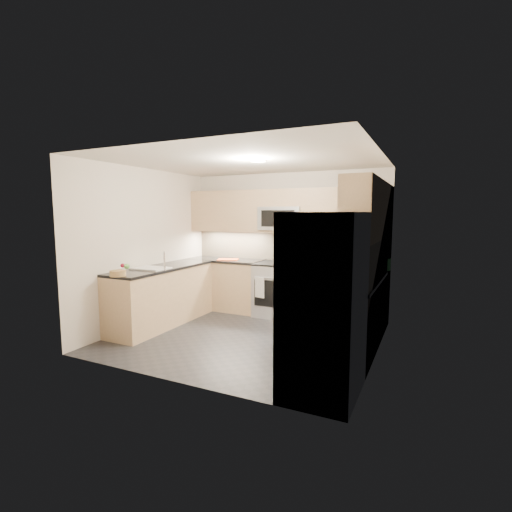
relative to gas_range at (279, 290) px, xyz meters
name	(u,v)px	position (x,y,z in m)	size (l,w,h in m)	color
floor	(246,337)	(0.00, -1.28, -0.46)	(3.60, 3.20, 0.00)	#24252A
ceiling	(245,161)	(0.00, -1.28, 2.04)	(3.60, 3.20, 0.02)	beige
wall_back	(286,243)	(0.00, 0.32, 0.79)	(3.60, 0.02, 2.50)	beige
wall_front	(174,266)	(0.00, -2.88, 0.79)	(3.60, 0.02, 2.50)	beige
wall_left	(147,247)	(-1.80, -1.28, 0.79)	(0.02, 3.20, 2.50)	beige
wall_right	(378,258)	(1.80, -1.28, 0.79)	(0.02, 3.20, 2.50)	beige
base_cab_back_left	(225,285)	(-1.09, 0.02, -0.01)	(1.42, 0.60, 0.90)	tan
base_cab_back_right	(341,296)	(1.09, 0.02, -0.01)	(1.42, 0.60, 0.90)	tan
base_cab_right	(353,317)	(1.50, -1.12, -0.01)	(0.60, 1.70, 0.90)	tan
base_cab_peninsula	(163,297)	(-1.50, -1.28, -0.01)	(0.60, 2.00, 0.90)	tan
countertop_back_left	(225,260)	(-1.09, 0.02, 0.47)	(1.42, 0.63, 0.04)	black
countertop_back_right	(342,267)	(1.09, 0.02, 0.47)	(1.42, 0.63, 0.04)	black
countertop_right	(355,281)	(1.50, -1.12, 0.47)	(0.63, 1.70, 0.04)	black
countertop_peninsula	(162,268)	(-1.50, -1.28, 0.47)	(0.63, 2.00, 0.04)	black
upper_cab_back	(283,211)	(0.00, 0.15, 1.37)	(3.60, 0.35, 0.75)	tan
upper_cab_right	(369,210)	(1.62, -1.00, 1.37)	(0.35, 1.95, 0.75)	tan
backsplash_back	(286,246)	(0.00, 0.32, 0.74)	(3.60, 0.01, 0.51)	tan
backsplash_right	(382,259)	(1.80, -0.82, 0.74)	(0.01, 2.30, 0.51)	tan
gas_range	(279,290)	(0.00, 0.00, 0.00)	(0.76, 0.65, 0.91)	#A6A7AE
range_cooktop	(279,264)	(0.00, 0.00, 0.46)	(0.76, 0.65, 0.03)	black
oven_door_glass	(271,294)	(0.00, -0.33, -0.01)	(0.62, 0.02, 0.45)	black
oven_handle	(271,278)	(0.00, -0.35, 0.26)	(0.02, 0.02, 0.60)	#B2B5BA
microwave	(282,218)	(0.00, 0.12, 1.24)	(0.76, 0.40, 0.40)	#929599
microwave_door	(277,218)	(0.00, -0.08, 1.24)	(0.60, 0.01, 0.28)	black
refrigerator	(324,305)	(1.45, -2.43, 0.45)	(0.70, 0.90, 1.80)	#93949A
fridge_handle_left	(282,300)	(1.08, -2.61, 0.49)	(0.02, 0.02, 1.20)	#B2B5BA
fridge_handle_right	(294,293)	(1.08, -2.25, 0.49)	(0.02, 0.02, 1.20)	#B2B5BA
sink_basin	(151,273)	(-1.50, -1.53, 0.42)	(0.52, 0.38, 0.16)	white
faucet	(164,261)	(-1.24, -1.53, 0.62)	(0.03, 0.03, 0.28)	silver
utensil_bowl	(380,264)	(1.68, -0.10, 0.57)	(0.31, 0.31, 0.18)	#4EB656
cutting_board	(228,259)	(-0.99, -0.05, 0.49)	(0.37, 0.26, 0.01)	#ED4D16
fruit_basket	(118,273)	(-1.45, -2.24, 0.52)	(0.21, 0.21, 0.08)	#9B7A48
fruit_apple	(123,266)	(-1.55, -2.05, 0.60)	(0.06, 0.06, 0.06)	#A3122D
fruit_pear	(127,266)	(-1.43, -2.09, 0.60)	(0.08, 0.08, 0.08)	#63AE4A
dish_towel_check	(260,287)	(-0.20, -0.37, 0.10)	(0.18, 0.02, 0.34)	silver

